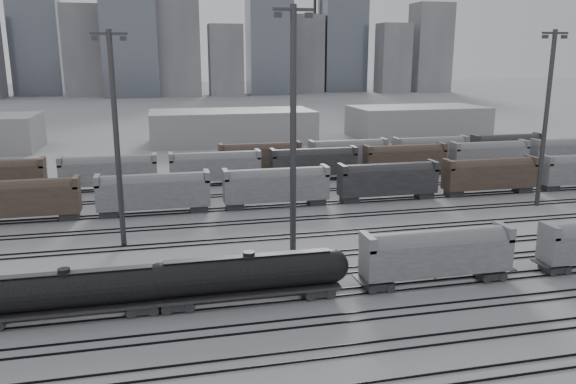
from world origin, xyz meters
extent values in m
plane|color=#A3A3A8|center=(0.00, 0.00, 0.00)|extent=(900.00, 900.00, 0.00)
cube|color=black|center=(0.00, -9.72, 0.08)|extent=(220.00, 0.07, 0.16)
cube|color=black|center=(0.00, -8.28, 0.08)|extent=(220.00, 0.07, 0.16)
cube|color=black|center=(0.00, -4.72, 0.08)|extent=(220.00, 0.07, 0.16)
cube|color=black|center=(0.00, -3.28, 0.08)|extent=(220.00, 0.07, 0.16)
cube|color=black|center=(0.00, 0.28, 0.08)|extent=(220.00, 0.07, 0.16)
cube|color=black|center=(0.00, 1.72, 0.08)|extent=(220.00, 0.07, 0.16)
cube|color=black|center=(0.00, 5.28, 0.08)|extent=(220.00, 0.07, 0.16)
cube|color=black|center=(0.00, 6.72, 0.08)|extent=(220.00, 0.07, 0.16)
cube|color=black|center=(0.00, 10.28, 0.08)|extent=(220.00, 0.07, 0.16)
cube|color=black|center=(0.00, 11.72, 0.08)|extent=(220.00, 0.07, 0.16)
cube|color=black|center=(0.00, 17.28, 0.08)|extent=(220.00, 0.07, 0.16)
cube|color=black|center=(0.00, 18.72, 0.08)|extent=(220.00, 0.07, 0.16)
cube|color=black|center=(0.00, 24.28, 0.08)|extent=(220.00, 0.07, 0.16)
cube|color=black|center=(0.00, 25.72, 0.08)|extent=(220.00, 0.07, 0.16)
cube|color=black|center=(0.00, 31.28, 0.08)|extent=(220.00, 0.07, 0.16)
cube|color=black|center=(0.00, 32.72, 0.08)|extent=(220.00, 0.07, 0.16)
cube|color=black|center=(0.00, 39.28, 0.08)|extent=(220.00, 0.07, 0.16)
cube|color=black|center=(0.00, 40.72, 0.08)|extent=(220.00, 0.07, 0.16)
cube|color=black|center=(0.00, 47.28, 0.08)|extent=(220.00, 0.07, 0.16)
cube|color=black|center=(0.00, 48.72, 0.08)|extent=(220.00, 0.07, 0.16)
cube|color=black|center=(0.00, 55.28, 0.08)|extent=(220.00, 0.07, 0.16)
cube|color=black|center=(0.00, 56.72, 0.08)|extent=(220.00, 0.07, 0.16)
cube|color=black|center=(-10.01, 1.00, 0.54)|extent=(2.56, 2.07, 0.69)
cube|color=black|center=(-15.92, 1.00, 1.03)|extent=(15.28, 2.66, 0.25)
cylinder|color=black|center=(-15.92, 1.00, 2.61)|extent=(14.29, 2.86, 2.86)
sphere|color=black|center=(-8.78, 1.00, 2.61)|extent=(2.86, 2.86, 2.86)
cylinder|color=black|center=(-15.92, 1.00, 4.19)|extent=(0.99, 0.99, 0.49)
cube|color=black|center=(-15.92, 1.00, 4.09)|extent=(13.80, 0.89, 0.06)
cube|color=black|center=(-7.12, 1.00, 0.57)|extent=(2.69, 2.17, 0.72)
cube|color=black|center=(5.28, 1.00, 0.57)|extent=(2.69, 2.17, 0.72)
cube|color=black|center=(-0.92, 1.00, 1.09)|extent=(16.02, 2.79, 0.26)
cylinder|color=black|center=(-0.92, 1.00, 2.74)|extent=(14.99, 3.00, 3.00)
sphere|color=black|center=(-8.42, 1.00, 2.74)|extent=(3.00, 3.00, 3.00)
sphere|color=black|center=(6.57, 1.00, 2.74)|extent=(3.00, 3.00, 3.00)
cylinder|color=black|center=(-0.92, 1.00, 4.39)|extent=(1.03, 1.03, 0.52)
cube|color=black|center=(-0.92, 1.00, 4.29)|extent=(14.47, 0.93, 0.06)
cube|color=black|center=(11.05, 1.00, 0.53)|extent=(2.50, 2.02, 0.67)
cube|color=black|center=(22.57, 1.00, 0.53)|extent=(2.50, 2.02, 0.67)
cube|color=gray|center=(16.81, 1.00, 2.78)|extent=(14.40, 2.88, 3.07)
cylinder|color=gray|center=(16.81, 1.00, 3.94)|extent=(13.06, 2.78, 2.78)
cube|color=gray|center=(9.89, 1.00, 4.70)|extent=(0.67, 2.88, 1.34)
cube|color=gray|center=(23.72, 1.00, 4.70)|extent=(0.67, 2.88, 1.34)
cone|color=black|center=(16.81, 1.00, 0.91)|extent=(2.30, 2.30, 0.86)
cube|color=black|center=(29.81, 1.00, 0.50)|extent=(2.35, 1.90, 0.63)
cube|color=gray|center=(28.73, 1.00, 4.42)|extent=(0.63, 2.71, 1.26)
cylinder|color=#373739|center=(-12.45, 19.24, 11.88)|extent=(0.61, 0.61, 23.76)
cube|color=#373739|center=(-12.45, 19.24, 23.29)|extent=(3.80, 0.29, 0.29)
cube|color=#373739|center=(-13.87, 19.24, 22.81)|extent=(0.67, 0.48, 0.48)
cube|color=#373739|center=(-11.02, 19.24, 22.81)|extent=(0.67, 0.48, 0.48)
cylinder|color=#373739|center=(5.63, 12.00, 12.99)|extent=(0.67, 0.67, 25.98)
cube|color=#373739|center=(5.63, 12.00, 25.46)|extent=(4.16, 0.31, 0.31)
cube|color=#373739|center=(4.07, 12.00, 24.94)|extent=(0.73, 0.52, 0.52)
cube|color=#373739|center=(7.19, 12.00, 24.94)|extent=(0.73, 0.52, 0.52)
cylinder|color=#373739|center=(44.89, 24.14, 12.27)|extent=(0.63, 0.63, 24.54)
cube|color=#373739|center=(44.89, 24.14, 24.05)|extent=(3.93, 0.29, 0.29)
cube|color=#373739|center=(43.41, 24.14, 23.56)|extent=(0.69, 0.49, 0.49)
cube|color=#373739|center=(46.36, 24.14, 23.56)|extent=(0.69, 0.49, 0.49)
cube|color=brown|center=(-26.00, 32.00, 2.80)|extent=(15.00, 3.00, 5.60)
cube|color=gray|center=(-9.00, 32.00, 2.80)|extent=(15.00, 3.00, 5.60)
cube|color=gray|center=(8.00, 32.00, 2.80)|extent=(15.00, 3.00, 5.60)
cube|color=black|center=(25.00, 32.00, 2.80)|extent=(15.00, 3.00, 5.60)
cube|color=brown|center=(42.00, 32.00, 2.80)|extent=(15.00, 3.00, 5.60)
cube|color=gray|center=(-16.00, 48.00, 2.80)|extent=(15.00, 3.00, 5.60)
cube|color=gray|center=(1.00, 48.00, 2.80)|extent=(15.00, 3.00, 5.60)
cube|color=black|center=(18.00, 48.00, 2.80)|extent=(15.00, 3.00, 5.60)
cube|color=brown|center=(35.00, 48.00, 2.80)|extent=(15.00, 3.00, 5.60)
cube|color=gray|center=(52.00, 48.00, 2.80)|extent=(15.00, 3.00, 5.60)
cube|color=gray|center=(69.00, 48.00, 2.80)|extent=(15.00, 3.00, 5.60)
cube|color=brown|center=(10.00, 56.00, 2.80)|extent=(15.00, 3.00, 5.60)
cube|color=gray|center=(27.00, 56.00, 2.80)|extent=(15.00, 3.00, 5.60)
cube|color=gray|center=(44.00, 56.00, 2.80)|extent=(15.00, 3.00, 5.60)
cube|color=black|center=(61.00, 56.00, 2.80)|extent=(15.00, 3.00, 5.60)
cube|color=gray|center=(10.00, 95.00, 4.00)|extent=(40.00, 18.00, 8.00)
cube|color=gray|center=(60.00, 95.00, 4.00)|extent=(35.00, 18.00, 8.00)
cube|color=slate|center=(-70.00, 280.00, 40.00)|extent=(25.00, 20.00, 80.00)
cube|color=gray|center=(-45.00, 280.00, 24.00)|extent=(20.00, 16.00, 48.00)
cube|color=slate|center=(-20.00, 280.00, 47.50)|extent=(28.00, 22.40, 95.00)
cube|color=gray|center=(5.00, 280.00, 30.00)|extent=(22.00, 17.60, 60.00)
cube|color=gray|center=(30.00, 280.00, 19.00)|extent=(18.00, 14.40, 38.00)
cube|color=slate|center=(55.00, 280.00, 36.00)|extent=(24.00, 19.20, 72.00)
cube|color=gray|center=(80.00, 280.00, 22.50)|extent=(20.00, 16.00, 45.00)
cube|color=slate|center=(105.00, 280.00, 44.00)|extent=(26.00, 20.80, 88.00)
cube|color=gray|center=(130.00, 280.00, 20.00)|extent=(18.00, 14.40, 40.00)
cube|color=gray|center=(155.00, 280.00, 26.00)|extent=(22.00, 17.60, 52.00)
cylinder|color=#373739|center=(-30.00, 305.00, 50.00)|extent=(1.80, 1.80, 100.00)
cylinder|color=#373739|center=(90.00, 305.00, 50.00)|extent=(1.80, 1.80, 100.00)
camera|label=1|loc=(-7.94, -44.15, 20.95)|focal=35.00mm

